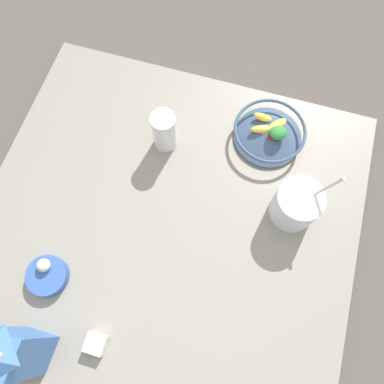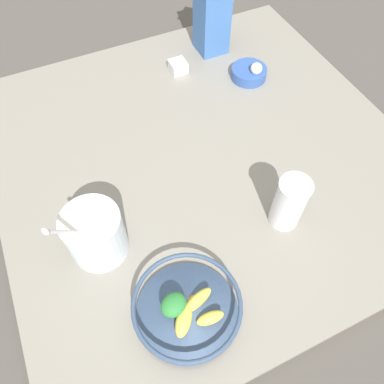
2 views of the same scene
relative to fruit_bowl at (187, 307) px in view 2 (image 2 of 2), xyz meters
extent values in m
plane|color=#4C4742|center=(-0.39, 0.23, -0.07)|extent=(6.00, 6.00, 0.00)
cube|color=gray|center=(-0.39, 0.23, -0.05)|extent=(1.13, 1.13, 0.03)
cylinder|color=#384C6B|center=(0.00, 0.00, -0.03)|extent=(0.12, 0.12, 0.01)
cone|color=#384C6B|center=(0.00, 0.00, 0.00)|extent=(0.22, 0.22, 0.04)
torus|color=#384C6B|center=(0.00, 0.00, 0.02)|extent=(0.23, 0.23, 0.01)
ellipsoid|color=#EFD64C|center=(0.00, 0.02, 0.01)|extent=(0.05, 0.08, 0.03)
ellipsoid|color=#EFD64C|center=(0.02, -0.02, 0.01)|extent=(0.07, 0.07, 0.03)
ellipsoid|color=#EFD64C|center=(0.04, 0.03, 0.01)|extent=(0.03, 0.06, 0.02)
cylinder|color=orange|center=(-0.01, 0.00, 0.01)|extent=(0.02, 0.04, 0.02)
sphere|color=red|center=(-0.02, 0.00, 0.01)|extent=(0.02, 0.02, 0.02)
sphere|color=red|center=(0.02, -0.01, 0.00)|extent=(0.01, 0.01, 0.01)
sphere|color=red|center=(0.04, -0.03, 0.01)|extent=(0.02, 0.02, 0.02)
ellipsoid|color=#2D7F38|center=(-0.01, -0.03, 0.03)|extent=(0.07, 0.07, 0.03)
cube|color=#3D6BB2|center=(-0.80, 0.46, 0.09)|extent=(0.09, 0.09, 0.24)
cylinder|color=silver|center=(-0.23, -0.12, 0.03)|extent=(0.13, 0.13, 0.13)
cylinder|color=white|center=(-0.23, -0.12, 0.08)|extent=(0.12, 0.12, 0.02)
cylinder|color=silver|center=(-0.20, -0.16, 0.11)|extent=(0.05, 0.08, 0.15)
ellipsoid|color=silver|center=(-0.18, -0.20, 0.18)|extent=(0.02, 0.02, 0.01)
cylinder|color=white|center=(-0.11, 0.31, 0.04)|extent=(0.07, 0.07, 0.15)
torus|color=white|center=(-0.11, 0.31, 0.11)|extent=(0.08, 0.08, 0.01)
cube|color=silver|center=(-0.74, 0.30, -0.02)|extent=(0.05, 0.05, 0.04)
cube|color=brown|center=(-0.74, 0.30, -0.02)|extent=(0.04, 0.04, 0.02)
cylinder|color=#3356A3|center=(-0.61, 0.50, -0.02)|extent=(0.11, 0.11, 0.03)
sphere|color=silver|center=(-0.59, 0.51, 0.01)|extent=(0.04, 0.04, 0.04)
camera|label=1|loc=(-0.63, 0.07, 1.05)|focal=35.00mm
camera|label=2|loc=(0.21, -0.09, 0.78)|focal=35.00mm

